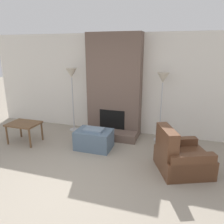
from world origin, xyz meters
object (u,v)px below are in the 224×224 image
at_px(floor_lamp_left, 72,78).
at_px(floor_lamp_right, 163,83).
at_px(side_table, 24,125).
at_px(ottoman, 94,139).
at_px(armchair, 179,158).

xyz_separation_m(floor_lamp_left, floor_lamp_right, (2.37, 0.00, -0.03)).
bearing_deg(side_table, floor_lamp_right, 19.75).
bearing_deg(side_table, ottoman, 6.11).
xyz_separation_m(side_table, floor_lamp_right, (3.12, 1.12, 1.00)).
height_order(ottoman, floor_lamp_right, floor_lamp_right).
xyz_separation_m(ottoman, armchair, (1.88, -0.40, 0.03)).
height_order(floor_lamp_left, floor_lamp_right, floor_lamp_left).
distance_m(ottoman, side_table, 1.76).
relative_size(ottoman, floor_lamp_right, 0.48).
bearing_deg(floor_lamp_left, floor_lamp_right, 0.00).
distance_m(armchair, side_table, 3.63).
relative_size(ottoman, side_table, 1.11).
bearing_deg(floor_lamp_right, floor_lamp_left, 180.00).
xyz_separation_m(armchair, floor_lamp_right, (-0.50, 1.34, 1.18)).
bearing_deg(ottoman, floor_lamp_left, 136.44).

